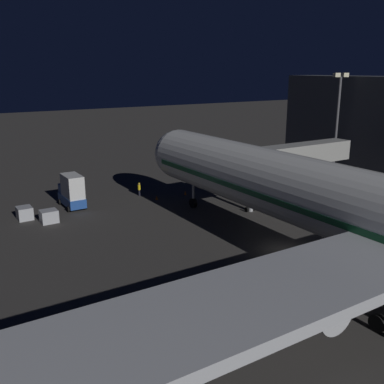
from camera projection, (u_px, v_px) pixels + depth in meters
ground_plane at (285, 251)px, 41.60m from camera, size 320.00×320.00×0.00m
jet_bridge at (284, 157)px, 54.29m from camera, size 18.32×3.40×7.72m
apron_floodlight_mast at (337, 119)px, 65.60m from camera, size 2.90×0.50×16.04m
ops_van at (72, 191)px, 54.35m from camera, size 2.36×5.20×4.20m
baggage_container_near_belt at (25, 213)px, 50.32m from camera, size 1.61×1.87×1.45m
baggage_container_far_row at (49, 216)px, 49.28m from camera, size 1.82×1.60×1.42m
ground_crew_by_belt_loader at (139, 189)px, 59.71m from camera, size 0.40×0.40×1.80m
traffic_cone_nose_port at (185, 193)px, 60.31m from camera, size 0.36×0.36×0.55m
traffic_cone_nose_starboard at (157, 198)px, 58.05m from camera, size 0.36×0.36×0.55m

